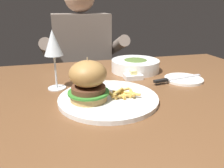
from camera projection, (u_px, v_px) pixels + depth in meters
dining_table at (128, 108)px, 0.84m from camera, size 1.35×0.90×0.74m
main_plate at (108, 98)px, 0.70m from camera, size 0.32×0.32×0.01m
burger_sandwich at (88, 81)px, 0.65m from camera, size 0.13×0.13×0.13m
fries_pile at (123, 94)px, 0.69m from camera, size 0.09×0.08×0.03m
wine_glass at (53, 45)px, 0.75m from camera, size 0.07×0.07×0.21m
bread_plate at (184, 79)px, 0.89m from camera, size 0.15×0.15×0.01m
table_knife at (174, 79)px, 0.87m from camera, size 0.23×0.06×0.01m
butter_dish at (133, 76)px, 0.90m from camera, size 0.07×0.05×0.04m
soup_bowl at (135, 65)px, 1.01m from camera, size 0.22×0.22×0.06m
diner_person at (83, 77)px, 1.51m from camera, size 0.51×0.36×1.18m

